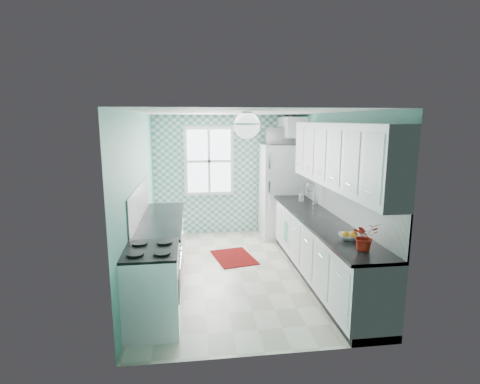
{
  "coord_description": "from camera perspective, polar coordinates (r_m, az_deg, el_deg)",
  "views": [
    {
      "loc": [
        -0.72,
        -5.61,
        2.39
      ],
      "look_at": [
        0.05,
        0.25,
        1.25
      ],
      "focal_mm": 28.0,
      "sensor_mm": 36.0,
      "label": 1
    }
  ],
  "objects": [
    {
      "name": "upper_cabinets_right",
      "position": [
        5.44,
        14.82,
        5.39
      ],
      "size": [
        0.33,
        3.2,
        0.9
      ],
      "primitive_type": "cube",
      "color": "white",
      "rests_on": "wall_right"
    },
    {
      "name": "ceiling_light",
      "position": [
        4.87,
        1.04,
        10.14
      ],
      "size": [
        0.34,
        0.34,
        0.35
      ],
      "color": "silver",
      "rests_on": "ceiling"
    },
    {
      "name": "accent_wall",
      "position": [
        7.91,
        -2.19,
        2.62
      ],
      "size": [
        3.0,
        0.01,
        2.5
      ],
      "primitive_type": "cube",
      "color": "#55A196",
      "rests_on": "wall_back"
    },
    {
      "name": "backsplash_left",
      "position": [
        5.72,
        -15.04,
        -1.53
      ],
      "size": [
        0.02,
        2.15,
        0.51
      ],
      "primitive_type": "cube",
      "color": "white",
      "rests_on": "wall_left"
    },
    {
      "name": "rug",
      "position": [
        6.7,
        -0.95,
        -9.92
      ],
      "size": [
        0.81,
        1.02,
        0.01
      ],
      "primitive_type": "cube",
      "rotation": [
        0.0,
        0.0,
        0.2
      ],
      "color": "#6B1407",
      "rests_on": "floor"
    },
    {
      "name": "wall_right",
      "position": [
        6.14,
        13.94,
        -0.1
      ],
      "size": [
        0.02,
        4.4,
        2.5
      ],
      "primitive_type": "cube",
      "color": "#5BA495",
      "rests_on": "floor"
    },
    {
      "name": "backsplash_right",
      "position": [
        5.78,
        15.14,
        -1.39
      ],
      "size": [
        0.02,
        3.6,
        0.51
      ],
      "primitive_type": "cube",
      "color": "white",
      "rests_on": "wall_right"
    },
    {
      "name": "window",
      "position": [
        7.83,
        -4.74,
        4.71
      ],
      "size": [
        1.04,
        0.05,
        1.44
      ],
      "color": "white",
      "rests_on": "wall_back"
    },
    {
      "name": "base_cabinets_left",
      "position": [
        5.89,
        -11.87,
        -8.57
      ],
      "size": [
        0.6,
        2.15,
        0.9
      ],
      "primitive_type": "cube",
      "color": "white",
      "rests_on": "floor"
    },
    {
      "name": "soap_bottle",
      "position": [
        6.87,
        9.34,
        -0.66
      ],
      "size": [
        0.1,
        0.1,
        0.18
      ],
      "primitive_type": "imported",
      "rotation": [
        0.0,
        0.0,
        -0.21
      ],
      "color": "#9AC5CD",
      "rests_on": "countertop_right"
    },
    {
      "name": "wall_front",
      "position": [
        3.66,
        4.27,
        -7.25
      ],
      "size": [
        3.0,
        0.02,
        2.5
      ],
      "primitive_type": "cube",
      "color": "#5BA495",
      "rests_on": "floor"
    },
    {
      "name": "countertop_right",
      "position": [
        5.74,
        12.2,
        -4.18
      ],
      "size": [
        0.63,
        3.6,
        0.04
      ],
      "primitive_type": "cube",
      "color": "black",
      "rests_on": "base_cabinets_right"
    },
    {
      "name": "countertop_left",
      "position": [
        5.75,
        -11.9,
        -4.14
      ],
      "size": [
        0.63,
        2.15,
        0.04
      ],
      "primitive_type": "cube",
      "color": "black",
      "rests_on": "base_cabinets_left"
    },
    {
      "name": "wall_left",
      "position": [
        5.78,
        -15.19,
        -0.84
      ],
      "size": [
        0.02,
        4.4,
        2.5
      ],
      "primitive_type": "cube",
      "color": "#5BA495",
      "rests_on": "floor"
    },
    {
      "name": "sink",
      "position": [
        6.51,
        9.92,
        -2.17
      ],
      "size": [
        0.44,
        0.37,
        0.53
      ],
      "rotation": [
        0.0,
        0.0,
        -0.06
      ],
      "color": "silver",
      "rests_on": "countertop_right"
    },
    {
      "name": "microwave",
      "position": [
        7.62,
        6.49,
        8.49
      ],
      "size": [
        0.61,
        0.42,
        0.34
      ],
      "primitive_type": "imported",
      "rotation": [
        0.0,
        0.0,
        3.13
      ],
      "color": "white",
      "rests_on": "fridge"
    },
    {
      "name": "fruit_bowl",
      "position": [
        4.84,
        16.35,
        -6.55
      ],
      "size": [
        0.31,
        0.31,
        0.07
      ],
      "primitive_type": "imported",
      "rotation": [
        0.0,
        0.0,
        -0.21
      ],
      "color": "white",
      "rests_on": "countertop_right"
    },
    {
      "name": "upper_cabinet_fridge",
      "position": [
        7.71,
        7.82,
        9.77
      ],
      "size": [
        0.4,
        0.74,
        0.4
      ],
      "primitive_type": "cube",
      "color": "white",
      "rests_on": "wall_right"
    },
    {
      "name": "fridge",
      "position": [
        7.75,
        6.31,
        0.17
      ],
      "size": [
        0.83,
        0.82,
        1.91
      ],
      "rotation": [
        0.0,
        0.0,
        -0.03
      ],
      "color": "white",
      "rests_on": "floor"
    },
    {
      "name": "wall_back",
      "position": [
        7.94,
        -2.2,
        2.64
      ],
      "size": [
        3.0,
        0.02,
        2.5
      ],
      "primitive_type": "cube",
      "color": "#5BA495",
      "rests_on": "floor"
    },
    {
      "name": "ceiling",
      "position": [
        5.66,
        -0.18,
        12.13
      ],
      "size": [
        3.0,
        4.4,
        0.02
      ],
      "primitive_type": "cube",
      "color": "white",
      "rests_on": "wall_back"
    },
    {
      "name": "base_cabinets_right",
      "position": [
        5.88,
        12.16,
        -8.6
      ],
      "size": [
        0.6,
        3.6,
        0.9
      ],
      "primitive_type": "cube",
      "color": "white",
      "rests_on": "floor"
    },
    {
      "name": "floor",
      "position": [
        6.14,
        -0.16,
        -12.08
      ],
      "size": [
        3.0,
        4.4,
        0.02
      ],
      "primitive_type": "cube",
      "color": "silver",
      "rests_on": "ground"
    },
    {
      "name": "potted_plant",
      "position": [
        4.46,
        18.47,
        -6.41
      ],
      "size": [
        0.32,
        0.29,
        0.32
      ],
      "primitive_type": "imported",
      "rotation": [
        0.0,
        0.0,
        0.13
      ],
      "color": "#A51F2C",
      "rests_on": "countertop_right"
    },
    {
      "name": "stove",
      "position": [
        4.57,
        -13.2,
        -13.93
      ],
      "size": [
        0.62,
        0.78,
        0.93
      ],
      "rotation": [
        0.0,
        0.0,
        -0.06
      ],
      "color": "white",
      "rests_on": "floor"
    },
    {
      "name": "dish_towel",
      "position": [
        6.61,
        6.95,
        -5.95
      ],
      "size": [
        0.07,
        0.23,
        0.36
      ],
      "primitive_type": "cube",
      "rotation": [
        0.0,
        0.0,
        0.25
      ],
      "color": "#62A9AB",
      "rests_on": "base_cabinets_right"
    }
  ]
}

